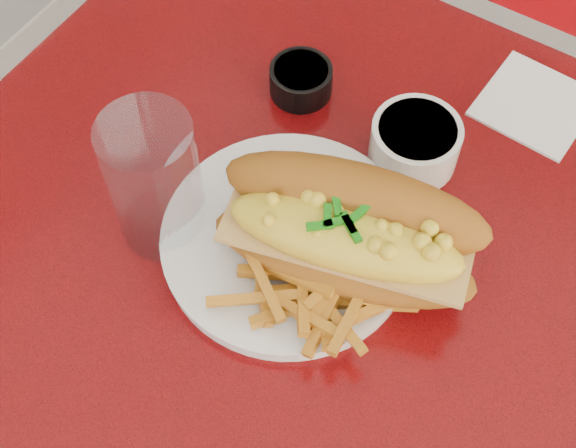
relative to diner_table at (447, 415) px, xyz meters
The scene contains 9 objects.
diner_table is the anchor object (origin of this frame).
dinner_plate 0.27m from the diner_table, behind, with size 0.27×0.27×0.02m.
mac_hoagie 0.27m from the diner_table, behind, with size 0.27×0.18×0.11m.
fries_pile 0.25m from the diner_table, behind, with size 0.13×0.11×0.04m, color orange, non-canonical shape.
fork 0.23m from the diner_table, behind, with size 0.04×0.13×0.00m.
gravy_ramekin 0.29m from the diner_table, 133.07° to the left, with size 0.10×0.10×0.05m.
sauce_cup_left 0.39m from the diner_table, 148.90° to the left, with size 0.08×0.08×0.03m.
water_tumbler 0.40m from the diner_table, behind, with size 0.08×0.08×0.15m, color #C2E1FA.
paper_napkin 0.35m from the diner_table, 103.78° to the left, with size 0.11×0.11×0.00m, color white.
Camera 1 is at (0.00, -0.32, 1.44)m, focal length 50.00 mm.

